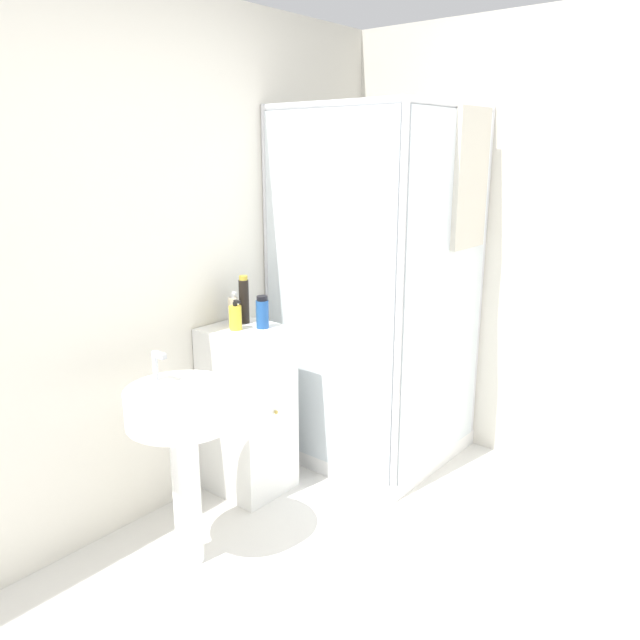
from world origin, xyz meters
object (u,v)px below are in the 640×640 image
object	(u,v)px
shampoo_bottle_blue	(262,313)
lotion_bottle_white	(233,311)
sink	(182,427)
shampoo_bottle_tall_black	(244,300)
soap_dispenser	(235,317)

from	to	relation	value
shampoo_bottle_blue	lotion_bottle_white	bearing A→B (deg)	113.80
shampoo_bottle_blue	lotion_bottle_white	xyz separation A→B (m)	(-0.07, 0.15, -0.00)
sink	shampoo_bottle_tall_black	world-z (taller)	shampoo_bottle_tall_black
shampoo_bottle_tall_black	sink	bearing A→B (deg)	-154.32
sink	shampoo_bottle_tall_black	distance (m)	0.86
sink	soap_dispenser	distance (m)	0.71
soap_dispenser	lotion_bottle_white	world-z (taller)	lotion_bottle_white
sink	lotion_bottle_white	bearing A→B (deg)	28.64
soap_dispenser	shampoo_bottle_blue	bearing A→B (deg)	-37.47
sink	soap_dispenser	bearing A→B (deg)	25.50
shampoo_bottle_tall_black	shampoo_bottle_blue	bearing A→B (deg)	-94.16
shampoo_bottle_tall_black	shampoo_bottle_blue	size ratio (longest dim) A/B	1.51
sink	shampoo_bottle_tall_black	size ratio (longest dim) A/B	3.76
lotion_bottle_white	shampoo_bottle_blue	bearing A→B (deg)	-66.20
sink	shampoo_bottle_blue	world-z (taller)	shampoo_bottle_blue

